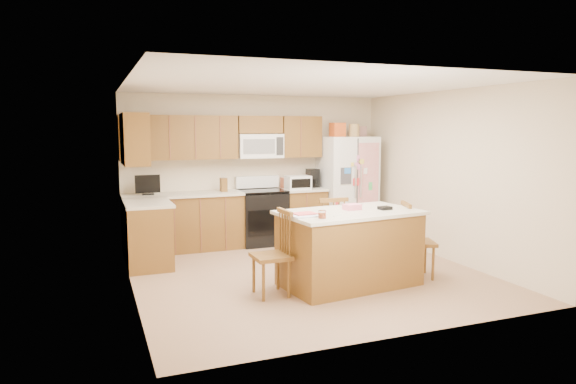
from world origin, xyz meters
name	(u,v)px	position (x,y,z in m)	size (l,w,h in m)	color
ground	(307,274)	(0.00, 0.00, 0.00)	(4.50, 4.50, 0.00)	#9C704E
room_shell	(308,167)	(0.00, 0.00, 1.44)	(4.60, 4.60, 2.52)	beige
cabinetry	(206,194)	(-0.98, 1.79, 0.91)	(3.36, 1.56, 2.15)	brown
stove	(262,216)	(0.00, 1.94, 0.47)	(0.76, 0.65, 1.13)	black
refrigerator	(347,186)	(1.57, 1.87, 0.92)	(0.90, 0.79, 2.04)	white
island	(349,248)	(0.30, -0.64, 0.47)	(1.82, 1.20, 1.03)	brown
windsor_chair_left	(273,255)	(-0.72, -0.67, 0.48)	(0.42, 0.44, 1.01)	brown
windsor_chair_back	(328,236)	(0.33, 0.04, 0.49)	(0.44, 0.42, 1.03)	brown
windsor_chair_right	(416,242)	(1.28, -0.64, 0.47)	(0.52, 0.54, 0.99)	brown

